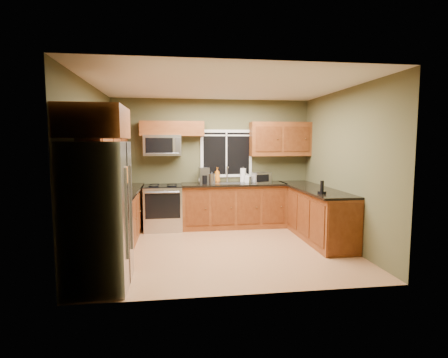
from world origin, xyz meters
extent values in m
plane|color=#A06E46|center=(0.00, 0.00, 0.00)|extent=(4.20, 4.20, 0.00)
plane|color=white|center=(0.00, 0.00, 2.70)|extent=(4.20, 4.20, 0.00)
plane|color=#4D4B2E|center=(0.00, 1.80, 1.35)|extent=(4.20, 0.00, 4.20)
plane|color=#4D4B2E|center=(0.00, -1.80, 1.35)|extent=(4.20, 0.00, 4.20)
plane|color=#4D4B2E|center=(-2.10, 0.00, 1.35)|extent=(0.00, 3.60, 3.60)
plane|color=#4D4B2E|center=(2.10, 0.00, 1.35)|extent=(0.00, 3.60, 3.60)
cube|color=white|center=(0.30, 1.79, 1.55)|extent=(1.12, 0.03, 1.02)
cube|color=black|center=(0.30, 1.78, 1.55)|extent=(1.00, 0.01, 0.90)
cube|color=white|center=(0.30, 1.77, 1.55)|extent=(0.03, 0.01, 0.90)
cube|color=white|center=(0.30, 1.77, 1.94)|extent=(1.00, 0.01, 0.03)
cube|color=brown|center=(-1.80, 0.48, 0.45)|extent=(0.60, 2.65, 0.90)
cube|color=black|center=(-1.78, 0.48, 0.92)|extent=(0.65, 2.65, 0.04)
cube|color=brown|center=(0.42, 1.50, 0.45)|extent=(2.17, 0.60, 0.90)
cube|color=black|center=(0.42, 1.48, 0.92)|extent=(2.17, 0.65, 0.04)
cube|color=brown|center=(1.80, 0.55, 0.45)|extent=(0.60, 2.50, 0.90)
cube|color=#5B2910|center=(1.80, -0.71, 0.45)|extent=(0.56, 0.02, 0.82)
cube|color=black|center=(1.78, 0.55, 0.92)|extent=(0.65, 2.50, 0.04)
cube|color=brown|center=(-1.94, 0.48, 1.86)|extent=(0.33, 2.65, 0.72)
cube|color=brown|center=(-0.85, 1.64, 2.07)|extent=(1.30, 0.33, 0.30)
cube|color=brown|center=(1.45, 1.64, 1.86)|extent=(1.30, 0.33, 0.72)
cube|color=brown|center=(-1.74, -1.30, 2.03)|extent=(0.72, 0.90, 0.38)
cube|color=#B7B7BC|center=(-1.74, -1.30, 0.90)|extent=(0.72, 0.90, 1.80)
cube|color=slate|center=(-1.37, -1.50, 0.95)|extent=(0.03, 0.04, 1.10)
cube|color=slate|center=(-1.37, -1.10, 0.95)|extent=(0.03, 0.04, 1.10)
cube|color=black|center=(-1.38, -1.30, 0.90)|extent=(0.01, 0.02, 1.78)
cube|color=orange|center=(-1.37, -1.40, 1.40)|extent=(0.01, 0.14, 0.20)
cube|color=#B7B7BC|center=(-1.05, 1.48, 0.45)|extent=(0.76, 0.65, 0.90)
cube|color=black|center=(-1.05, 1.48, 0.91)|extent=(0.76, 0.64, 0.03)
cube|color=black|center=(-1.05, 1.15, 0.55)|extent=(0.68, 0.02, 0.50)
cylinder|color=slate|center=(-1.05, 1.12, 0.82)|extent=(0.64, 0.04, 0.04)
cylinder|color=black|center=(-1.23, 1.33, 0.93)|extent=(0.20, 0.20, 0.01)
cylinder|color=black|center=(-0.87, 1.33, 0.93)|extent=(0.20, 0.20, 0.01)
cylinder|color=black|center=(-1.23, 1.61, 0.93)|extent=(0.20, 0.20, 0.01)
cylinder|color=black|center=(-0.87, 1.61, 0.93)|extent=(0.20, 0.20, 0.01)
cube|color=#B7B7BC|center=(-1.05, 1.61, 1.73)|extent=(0.76, 0.38, 0.42)
cube|color=black|center=(-1.11, 1.42, 1.73)|extent=(0.54, 0.01, 0.30)
cube|color=slate|center=(-0.74, 1.42, 1.73)|extent=(0.10, 0.01, 0.30)
cylinder|color=slate|center=(-1.05, 1.40, 1.57)|extent=(0.66, 0.02, 0.02)
cube|color=slate|center=(0.30, 1.48, 0.94)|extent=(0.60, 0.42, 0.02)
cylinder|color=#B7B7BC|center=(0.30, 1.68, 1.11)|extent=(0.03, 0.03, 0.34)
cylinder|color=#B7B7BC|center=(0.30, 1.60, 1.27)|extent=(0.03, 0.18, 0.03)
cube|color=#B7B7BC|center=(1.00, 1.47, 1.05)|extent=(0.42, 0.37, 0.22)
cube|color=black|center=(1.00, 1.33, 1.05)|extent=(0.29, 0.11, 0.15)
cube|color=slate|center=(-0.20, 1.56, 1.10)|extent=(0.22, 0.26, 0.33)
cylinder|color=black|center=(-0.20, 1.47, 1.03)|extent=(0.13, 0.13, 0.18)
cylinder|color=#B7B7BC|center=(-0.05, 1.47, 1.04)|extent=(0.17, 0.17, 0.20)
cone|color=black|center=(-0.05, 1.47, 1.16)|extent=(0.11, 0.11, 0.06)
cylinder|color=white|center=(0.65, 1.68, 1.09)|extent=(0.14, 0.14, 0.29)
cylinder|color=slate|center=(0.65, 1.68, 1.24)|extent=(0.02, 0.02, 0.04)
imported|color=orange|center=(0.09, 1.70, 1.10)|extent=(0.15, 0.15, 0.32)
imported|color=white|center=(0.70, 1.54, 1.04)|extent=(0.10, 0.10, 0.20)
imported|color=white|center=(-0.25, 1.58, 1.03)|extent=(0.19, 0.19, 0.18)
cube|color=black|center=(1.60, -0.24, 0.96)|extent=(0.13, 0.13, 0.04)
cube|color=black|center=(1.60, -0.24, 1.07)|extent=(0.06, 0.05, 0.18)
camera|label=1|loc=(-0.78, -5.68, 1.79)|focal=28.00mm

